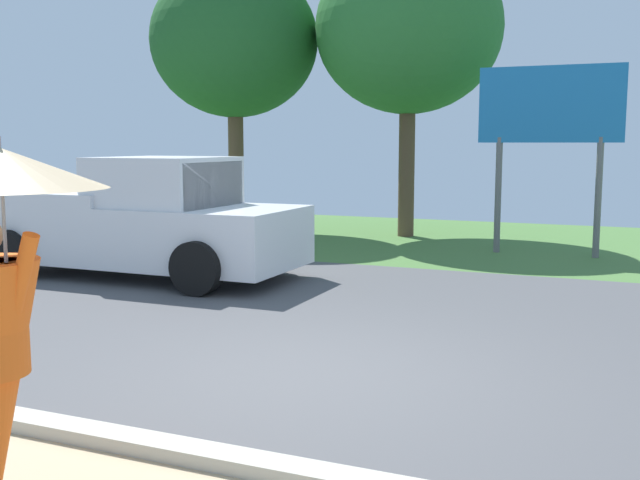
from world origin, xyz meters
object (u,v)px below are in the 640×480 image
(tree_center_back, at_px, (234,42))
(roadside_billboard, at_px, (550,118))
(tree_left_far, at_px, (409,29))
(pickup_truck, at_px, (140,221))

(tree_center_back, bearing_deg, roadside_billboard, -7.94)
(tree_center_back, bearing_deg, tree_left_far, 10.80)
(pickup_truck, xyz_separation_m, tree_left_far, (2.44, 6.52, 3.70))
(roadside_billboard, bearing_deg, tree_center_back, 172.06)
(tree_left_far, distance_m, tree_center_back, 4.01)
(tree_center_back, bearing_deg, pickup_truck, -75.47)
(tree_left_far, bearing_deg, tree_center_back, -169.20)
(roadside_billboard, distance_m, tree_center_back, 7.47)
(pickup_truck, bearing_deg, roadside_billboard, 47.48)
(pickup_truck, relative_size, roadside_billboard, 1.49)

